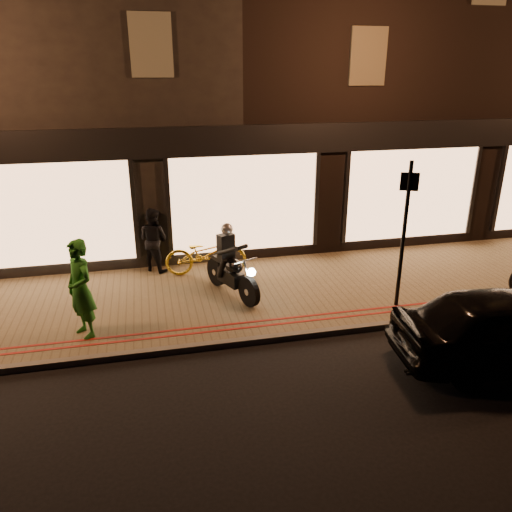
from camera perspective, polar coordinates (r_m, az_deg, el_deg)
The scene contains 11 objects.
ground at distance 9.41m, azimuth 3.63°, elevation -9.67°, with size 90.00×90.00×0.00m, color black.
sidewalk at distance 11.09m, azimuth 0.75°, elevation -4.31°, with size 50.00×4.00×0.12m, color brown.
kerb_stone at distance 9.42m, azimuth 3.55°, elevation -9.20°, with size 50.00×0.14×0.12m, color #59544C.
red_kerb_lines at distance 9.81m, azimuth 2.74°, elevation -7.47°, with size 50.00×0.26×0.01m.
building_row at distance 16.93m, azimuth -5.01°, elevation 18.95°, with size 48.00×10.11×8.50m.
motorcycle at distance 10.69m, azimuth -2.90°, elevation -1.37°, with size 0.90×1.84×1.59m.
sign_post at distance 10.25m, azimuth 16.61°, elevation 3.09°, with size 0.33×0.17×3.00m.
bicycle_gold at distance 11.85m, azimuth -5.74°, elevation 0.23°, with size 0.67×1.92×1.01m, color gold.
person_green at distance 9.47m, azimuth -19.41°, elevation -3.59°, with size 0.67×0.44×1.85m, color #1E651B.
person_dark at distance 12.19m, azimuth -11.64°, elevation 1.85°, with size 0.75×0.59×1.55m, color black.
parked_car at distance 9.47m, azimuth 27.01°, elevation -7.30°, with size 1.57×3.90×1.33m, color black.
Camera 1 is at (-2.36, -7.77, 4.76)m, focal length 35.00 mm.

